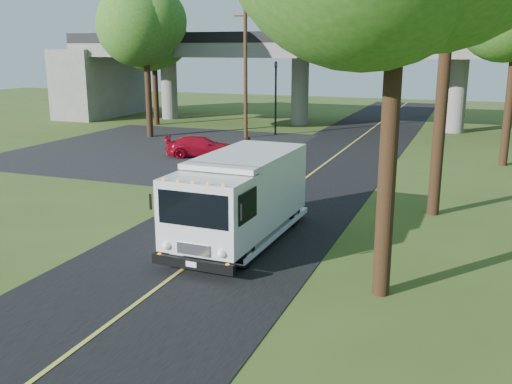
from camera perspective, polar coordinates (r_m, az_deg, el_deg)
The scene contains 12 objects.
ground at distance 15.97m, azimuth -8.37°, elevation -8.48°, with size 120.00×120.00×0.00m, color #3C4F1C.
road at distance 24.71m, azimuth 2.97°, elevation -0.12°, with size 7.00×90.00×0.02m, color black.
parking_lot at distance 36.36m, azimuth -9.73°, elevation 4.33°, with size 16.00×18.00×0.01m, color black.
lane_line at distance 24.71m, azimuth 2.97°, elevation -0.08°, with size 0.12×90.00×0.01m, color gold.
overpass at distance 45.41m, azimuth 11.89°, elevation 11.95°, with size 54.00×10.00×7.30m.
traffic_signal at distance 41.13m, azimuth 1.99°, elevation 10.14°, with size 0.18×0.22×5.20m.
utility_pole at distance 39.70m, azimuth -1.05°, elevation 12.01°, with size 1.60×0.26×9.00m.
tree_left_lot at distance 40.61m, azimuth -10.90°, elevation 16.49°, with size 5.60×5.50×10.50m.
tree_left_far at distance 47.28m, azimuth -10.14°, elevation 15.62°, with size 5.26×5.16×9.89m.
step_van at distance 18.24m, azimuth -1.55°, elevation -0.37°, with size 2.63×6.76×2.81m.
red_sedan at distance 33.20m, azimuth -5.49°, elevation 4.58°, with size 1.68×4.14×1.20m, color #A90A1D.
pedestrian at distance 30.57m, azimuth -0.79°, elevation 4.14°, with size 0.56×0.37×1.55m, color gray.
Camera 1 is at (7.36, -12.79, 6.12)m, focal length 40.00 mm.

